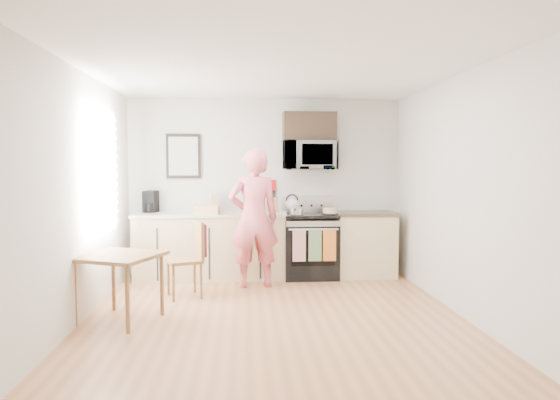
{
  "coord_description": "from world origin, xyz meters",
  "views": [
    {
      "loc": [
        -0.32,
        -5.11,
        1.62
      ],
      "look_at": [
        0.12,
        1.0,
        1.19
      ],
      "focal_mm": 32.0,
      "sensor_mm": 36.0,
      "label": 1
    }
  ],
  "objects": [
    {
      "name": "countertop_left",
      "position": [
        -0.8,
        2.0,
        0.92
      ],
      "size": [
        2.14,
        0.64,
        0.04
      ],
      "primitive_type": "cube",
      "color": "beige",
      "rests_on": "cabinet_left"
    },
    {
      "name": "floor",
      "position": [
        0.0,
        0.0,
        0.0
      ],
      "size": [
        4.6,
        4.6,
        0.0
      ],
      "primitive_type": "plane",
      "color": "#956239",
      "rests_on": "ground"
    },
    {
      "name": "front_wall",
      "position": [
        0.0,
        -2.3,
        1.3
      ],
      "size": [
        4.0,
        0.04,
        2.6
      ],
      "primitive_type": "cube",
      "color": "beige",
      "rests_on": "floor"
    },
    {
      "name": "bread_bag",
      "position": [
        -0.83,
        1.78,
        1.0
      ],
      "size": [
        0.36,
        0.21,
        0.12
      ],
      "primitive_type": "cube",
      "rotation": [
        0.0,
        0.0,
        -0.15
      ],
      "color": "tan",
      "rests_on": "countertop_left"
    },
    {
      "name": "chair",
      "position": [
        -0.93,
        1.02,
        0.6
      ],
      "size": [
        0.53,
        0.5,
        0.93
      ],
      "rotation": [
        0.0,
        0.0,
        0.33
      ],
      "color": "brown",
      "rests_on": "floor"
    },
    {
      "name": "cabinet_left",
      "position": [
        -0.8,
        2.0,
        0.45
      ],
      "size": [
        2.1,
        0.6,
        0.9
      ],
      "primitive_type": "cube",
      "color": "tan",
      "rests_on": "floor"
    },
    {
      "name": "knife_block",
      "position": [
        0.12,
        2.09,
        1.05
      ],
      "size": [
        0.1,
        0.14,
        0.22
      ],
      "primitive_type": "cube",
      "rotation": [
        0.0,
        0.0,
        0.02
      ],
      "color": "brown",
      "rests_on": "countertop_left"
    },
    {
      "name": "coffee_maker",
      "position": [
        -1.66,
        2.16,
        1.09
      ],
      "size": [
        0.22,
        0.28,
        0.31
      ],
      "rotation": [
        0.0,
        0.0,
        -0.21
      ],
      "color": "black",
      "rests_on": "countertop_left"
    },
    {
      "name": "cabinet_right",
      "position": [
        1.43,
        2.0,
        0.45
      ],
      "size": [
        0.84,
        0.6,
        0.9
      ],
      "primitive_type": "cube",
      "color": "tan",
      "rests_on": "floor"
    },
    {
      "name": "cake",
      "position": [
        0.91,
        1.86,
        0.97
      ],
      "size": [
        0.27,
        0.27,
        0.09
      ],
      "color": "black",
      "rests_on": "range"
    },
    {
      "name": "ceiling",
      "position": [
        0.0,
        0.0,
        2.6
      ],
      "size": [
        4.0,
        4.6,
        0.04
      ],
      "primitive_type": "cube",
      "color": "white",
      "rests_on": "back_wall"
    },
    {
      "name": "fruit_bowl",
      "position": [
        -0.74,
        2.03,
        0.98
      ],
      "size": [
        0.25,
        0.25,
        0.1
      ],
      "color": "white",
      "rests_on": "countertop_left"
    },
    {
      "name": "microwave",
      "position": [
        0.63,
        2.08,
        1.76
      ],
      "size": [
        0.76,
        0.51,
        0.42
      ],
      "primitive_type": "imported",
      "color": "#B0AFB4",
      "rests_on": "back_wall"
    },
    {
      "name": "wall_art",
      "position": [
        -1.2,
        2.28,
        1.75
      ],
      "size": [
        0.5,
        0.04,
        0.65
      ],
      "color": "black",
      "rests_on": "back_wall"
    },
    {
      "name": "utensil_crock",
      "position": [
        -0.23,
        2.1,
        1.1
      ],
      "size": [
        0.13,
        0.13,
        0.39
      ],
      "color": "#AF100F",
      "rests_on": "countertop_left"
    },
    {
      "name": "countertop_right",
      "position": [
        1.43,
        2.0,
        0.92
      ],
      "size": [
        0.88,
        0.64,
        0.04
      ],
      "primitive_type": "cube",
      "color": "black",
      "rests_on": "cabinet_right"
    },
    {
      "name": "right_wall",
      "position": [
        2.0,
        0.0,
        1.3
      ],
      "size": [
        0.04,
        4.6,
        2.6
      ],
      "primitive_type": "cube",
      "color": "beige",
      "rests_on": "floor"
    },
    {
      "name": "milk_carton",
      "position": [
        -0.76,
        2.13,
        1.07
      ],
      "size": [
        0.12,
        0.12,
        0.27
      ],
      "primitive_type": "cube",
      "rotation": [
        0.0,
        0.0,
        0.23
      ],
      "color": "tan",
      "rests_on": "countertop_left"
    },
    {
      "name": "back_wall",
      "position": [
        0.0,
        2.3,
        1.3
      ],
      "size": [
        4.0,
        0.04,
        2.6
      ],
      "primitive_type": "cube",
      "color": "beige",
      "rests_on": "floor"
    },
    {
      "name": "person",
      "position": [
        -0.19,
        1.45,
        0.92
      ],
      "size": [
        0.73,
        0.54,
        1.83
      ],
      "primitive_type": "imported",
      "rotation": [
        0.0,
        0.0,
        3.3
      ],
      "color": "#DE3D59",
      "rests_on": "floor"
    },
    {
      "name": "left_wall",
      "position": [
        -2.0,
        0.0,
        1.3
      ],
      "size": [
        0.04,
        4.6,
        2.6
      ],
      "primitive_type": "cube",
      "color": "beige",
      "rests_on": "floor"
    },
    {
      "name": "pot",
      "position": [
        0.42,
        1.82,
        0.97
      ],
      "size": [
        0.19,
        0.31,
        0.09
      ],
      "rotation": [
        0.0,
        0.0,
        -0.29
      ],
      "color": "#B0AFB4",
      "rests_on": "range"
    },
    {
      "name": "range",
      "position": [
        0.63,
        1.98,
        0.44
      ],
      "size": [
        0.76,
        0.7,
        1.16
      ],
      "color": "black",
      "rests_on": "floor"
    },
    {
      "name": "dining_table",
      "position": [
        -1.61,
        0.08,
        0.62
      ],
      "size": [
        0.84,
        0.84,
        0.7
      ],
      "rotation": [
        0.0,
        0.0,
        -0.39
      ],
      "color": "brown",
      "rests_on": "floor"
    },
    {
      "name": "upper_cabinet",
      "position": [
        0.63,
        2.12,
        2.18
      ],
      "size": [
        0.76,
        0.35,
        0.4
      ],
      "primitive_type": "cube",
      "color": "black",
      "rests_on": "back_wall"
    },
    {
      "name": "window",
      "position": [
        -1.96,
        0.8,
        1.55
      ],
      "size": [
        0.06,
        1.4,
        1.5
      ],
      "color": "white",
      "rests_on": "left_wall"
    },
    {
      "name": "kettle",
      "position": [
        0.39,
        2.2,
        1.04
      ],
      "size": [
        0.21,
        0.21,
        0.27
      ],
      "color": "white",
      "rests_on": "range"
    },
    {
      "name": "wall_trivet",
      "position": [
        0.05,
        2.28,
        1.3
      ],
      "size": [
        0.2,
        0.02,
        0.2
      ],
      "primitive_type": "cube",
      "color": "#AF100F",
      "rests_on": "back_wall"
    }
  ]
}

